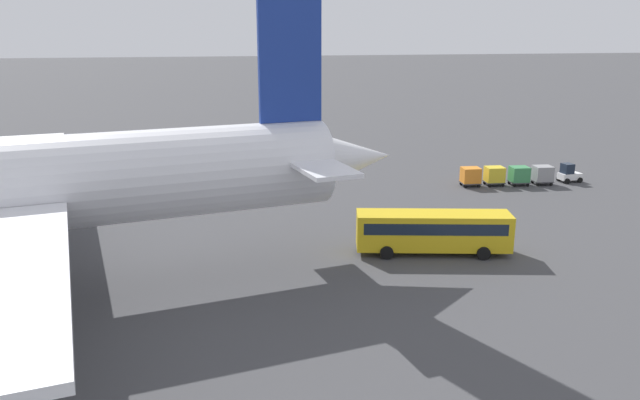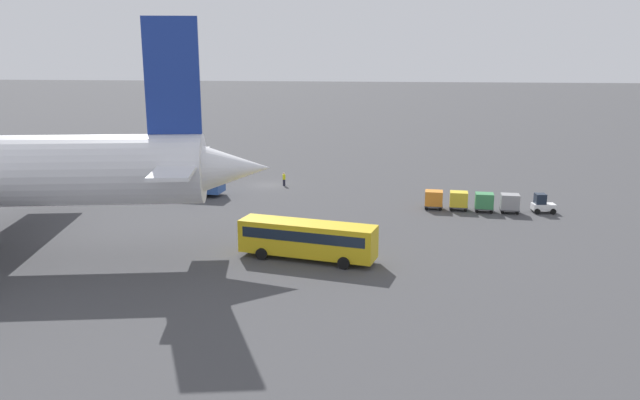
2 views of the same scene
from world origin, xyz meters
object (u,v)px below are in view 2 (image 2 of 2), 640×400
at_px(cargo_cart_orange, 434,199).
at_px(shuttle_bus_near, 180,179).
at_px(cargo_cart_green, 484,201).
at_px(baggage_tug, 542,204).
at_px(cargo_cart_grey, 510,202).
at_px(worker_person, 284,179).
at_px(shuttle_bus_far, 307,237).
at_px(cargo_cart_yellow, 459,200).

bearing_deg(cargo_cart_orange, shuttle_bus_near, -7.00).
relative_size(cargo_cart_green, cargo_cart_orange, 1.00).
xyz_separation_m(baggage_tug, cargo_cart_grey, (3.51, 0.54, 0.25)).
height_order(shuttle_bus_near, worker_person, shuttle_bus_near).
height_order(baggage_tug, worker_person, baggage_tug).
relative_size(baggage_tug, cargo_cart_green, 1.20).
relative_size(worker_person, cargo_cart_grey, 0.83).
distance_m(shuttle_bus_near, cargo_cart_orange, 30.47).
bearing_deg(shuttle_bus_far, cargo_cart_grey, -125.10).
bearing_deg(worker_person, cargo_cart_yellow, 153.96).
bearing_deg(shuttle_bus_near, cargo_cart_yellow, 177.67).
bearing_deg(baggage_tug, cargo_cart_grey, 2.99).
bearing_deg(cargo_cart_orange, baggage_tug, 179.06).
xyz_separation_m(shuttle_bus_near, cargo_cart_grey, (-38.26, 4.44, -0.76)).
bearing_deg(cargo_cart_yellow, cargo_cart_orange, -3.05).
bearing_deg(shuttle_bus_far, baggage_tug, -128.96).
bearing_deg(cargo_cart_grey, worker_person, -22.40).
height_order(shuttle_bus_far, worker_person, shuttle_bus_far).
xyz_separation_m(baggage_tug, cargo_cart_green, (6.18, 0.39, 0.25)).
distance_m(shuttle_bus_near, baggage_tug, 41.96).
height_order(cargo_cart_grey, cargo_cart_green, same).
xyz_separation_m(shuttle_bus_far, cargo_cart_orange, (-11.42, -18.72, -0.71)).
distance_m(shuttle_bus_near, cargo_cart_yellow, 33.14).
height_order(shuttle_bus_near, cargo_cart_orange, shuttle_bus_near).
xyz_separation_m(shuttle_bus_near, cargo_cart_yellow, (-32.91, 3.85, -0.76)).
height_order(shuttle_bus_near, cargo_cart_green, shuttle_bus_near).
relative_size(cargo_cart_grey, cargo_cart_yellow, 1.00).
relative_size(cargo_cart_grey, cargo_cart_orange, 1.00).
distance_m(baggage_tug, cargo_cart_orange, 11.54).
bearing_deg(baggage_tug, cargo_cart_yellow, -6.00).
bearing_deg(cargo_cart_grey, shuttle_bus_near, -6.61).
bearing_deg(cargo_cart_grey, cargo_cart_yellow, -6.20).
relative_size(baggage_tug, cargo_cart_orange, 1.20).
height_order(worker_person, cargo_cart_green, cargo_cart_green).
height_order(shuttle_bus_near, cargo_cart_grey, shuttle_bus_near).
bearing_deg(shuttle_bus_near, cargo_cart_orange, 177.35).
height_order(shuttle_bus_far, baggage_tug, shuttle_bus_far).
bearing_deg(cargo_cart_orange, cargo_cart_grey, 174.84).
height_order(shuttle_bus_far, cargo_cart_yellow, shuttle_bus_far).
distance_m(baggage_tug, cargo_cart_green, 6.20).
distance_m(shuttle_bus_far, cargo_cart_yellow, 23.33).
height_order(shuttle_bus_near, cargo_cart_yellow, shuttle_bus_near).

